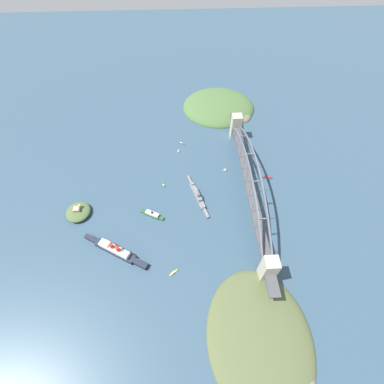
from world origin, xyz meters
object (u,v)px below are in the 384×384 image
object	(u,v)px
naval_cruiser	(198,196)
seaplane_taxiing_near_bridge	(268,178)
harbor_ferry_steamer	(152,214)
ocean_liner	(115,250)
small_boat_2	(181,143)
small_boat_1	(163,185)
small_boat_0	(179,150)
small_boat_4	(226,169)
harbor_arch_bridge	(249,182)
small_boat_3	(173,273)
fort_island_mid_harbor	(78,212)

from	to	relation	value
naval_cruiser	seaplane_taxiing_near_bridge	bearing A→B (deg)	-75.03
harbor_ferry_steamer	seaplane_taxiing_near_bridge	xyz separation A→B (m)	(56.95, -172.47, -0.44)
harbor_ferry_steamer	seaplane_taxiing_near_bridge	distance (m)	181.63
ocean_liner	naval_cruiser	distance (m)	133.93
small_boat_2	ocean_liner	bearing A→B (deg)	155.88
naval_cruiser	small_boat_1	xyz separation A→B (m)	(23.81, 49.56, -2.18)
seaplane_taxiing_near_bridge	small_boat_0	size ratio (longest dim) A/B	1.65
small_boat_0	harbor_ferry_steamer	bearing A→B (deg)	162.51
ocean_liner	small_boat_1	xyz separation A→B (m)	(104.12, -57.59, -4.82)
small_boat_1	small_boat_4	bearing A→B (deg)	-75.36
small_boat_1	small_boat_2	distance (m)	93.95
harbor_arch_bridge	small_boat_1	size ratio (longest dim) A/B	29.26
ocean_liner	harbor_ferry_steamer	distance (m)	67.95
small_boat_1	small_boat_3	xyz separation A→B (m)	(-134.33, -13.74, 0.19)
naval_cruiser	small_boat_3	size ratio (longest dim) A/B	7.42
seaplane_taxiing_near_bridge	small_boat_4	xyz separation A→B (m)	(19.83, 62.26, 1.08)
small_boat_1	small_boat_3	world-z (taller)	small_boat_3
seaplane_taxiing_near_bridge	harbor_ferry_steamer	bearing A→B (deg)	108.27
naval_cruiser	small_boat_4	xyz separation A→B (m)	(48.84, -46.25, 0.25)
naval_cruiser	small_boat_0	xyz separation A→B (m)	(93.67, 25.64, 0.42)
small_boat_1	seaplane_taxiing_near_bridge	bearing A→B (deg)	-88.11
small_boat_3	small_boat_4	size ratio (longest dim) A/B	1.53
harbor_arch_bridge	small_boat_4	size ratio (longest dim) A/B	46.11
small_boat_0	small_boat_4	bearing A→B (deg)	-121.94
harbor_arch_bridge	small_boat_2	distance (m)	145.17
small_boat_3	harbor_arch_bridge	bearing A→B (deg)	-43.26
naval_cruiser	small_boat_1	size ratio (longest dim) A/B	7.22
harbor_arch_bridge	small_boat_2	bearing A→B (deg)	39.86
harbor_ferry_steamer	small_boat_0	size ratio (longest dim) A/B	4.63
small_boat_1	small_boat_2	world-z (taller)	small_boat_1
ocean_liner	seaplane_taxiing_near_bridge	world-z (taller)	ocean_liner
naval_cruiser	small_boat_4	world-z (taller)	naval_cruiser
small_boat_2	harbor_ferry_steamer	bearing A→B (deg)	162.88
naval_cruiser	seaplane_taxiing_near_bridge	size ratio (longest dim) A/B	6.45
ocean_liner	harbor_ferry_steamer	world-z (taller)	ocean_liner
seaplane_taxiing_near_bridge	small_boat_2	distance (m)	154.04
fort_island_mid_harbor	small_boat_4	bearing A→B (deg)	-71.86
seaplane_taxiing_near_bridge	small_boat_4	size ratio (longest dim) A/B	1.76
harbor_arch_bridge	naval_cruiser	size ratio (longest dim) A/B	4.05
harbor_ferry_steamer	small_boat_0	world-z (taller)	harbor_ferry_steamer
small_boat_0	small_boat_3	size ratio (longest dim) A/B	0.70
small_boat_4	naval_cruiser	bearing A→B (deg)	136.56
harbor_arch_bridge	small_boat_0	size ratio (longest dim) A/B	43.25
harbor_ferry_steamer	small_boat_0	xyz separation A→B (m)	(121.60, -38.32, 0.81)
harbor_ferry_steamer	fort_island_mid_harbor	xyz separation A→B (m)	(7.65, 100.77, 2.17)
harbor_arch_bridge	small_boat_4	world-z (taller)	harbor_arch_bridge
ocean_liner	small_boat_0	bearing A→B (deg)	-25.10
harbor_ferry_steamer	fort_island_mid_harbor	world-z (taller)	fort_island_mid_harbor
harbor_ferry_steamer	small_boat_3	xyz separation A→B (m)	(-82.59, -28.15, -1.61)
fort_island_mid_harbor	seaplane_taxiing_near_bridge	size ratio (longest dim) A/B	2.90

